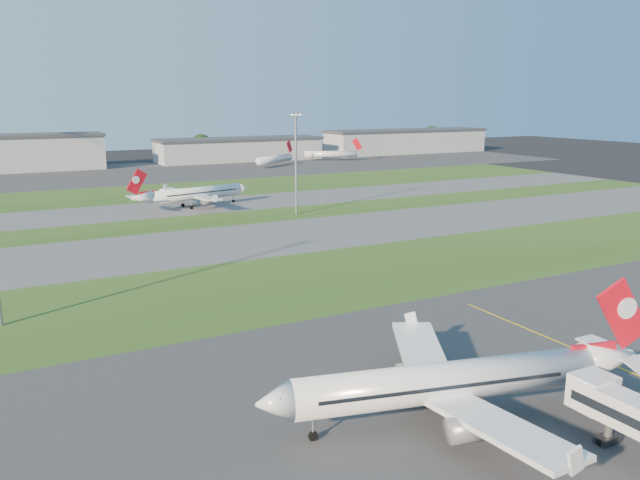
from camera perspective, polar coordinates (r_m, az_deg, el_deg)
ground at (r=71.02m, az=26.64°, el=-12.75°), size 700.00×700.00×0.00m
apron_near at (r=71.02m, az=26.64°, el=-12.74°), size 300.00×70.00×0.01m
grass_strip_a at (r=107.14m, az=3.63°, el=-3.01°), size 300.00×34.00×0.01m
taxiway_a at (r=135.53m, az=-3.66°, el=0.32°), size 300.00×32.00×0.01m
grass_strip_b at (r=158.23m, az=-7.39°, el=2.02°), size 300.00×18.00×0.01m
taxiway_b at (r=178.72m, az=-9.88°, el=3.15°), size 300.00×26.00×0.01m
grass_strip_c at (r=210.02m, az=-12.70°, el=4.42°), size 300.00×40.00×0.01m
apron_far at (r=267.98m, az=-16.13°, el=5.95°), size 400.00×80.00×0.01m
airliner_parked at (r=59.01m, az=11.80°, el=-12.64°), size 35.14×29.47×11.13m
airliner_taxiing at (r=175.87m, az=-11.29°, el=4.17°), size 33.39×28.01×10.56m
mini_jet_near at (r=282.66m, az=-4.16°, el=7.40°), size 24.71×17.39×9.48m
mini_jet_far at (r=308.49m, az=1.02°, el=7.87°), size 26.76×13.65×9.48m
light_mast_centre at (r=160.22m, az=-2.21°, el=7.59°), size 3.20×0.70×25.80m
hangar_west at (r=291.79m, az=-26.21°, el=7.17°), size 71.40×23.00×15.20m
hangar_east at (r=311.53m, az=-7.35°, el=8.25°), size 81.60×23.00×11.20m
hangar_far_east at (r=358.92m, az=7.94°, el=8.96°), size 96.90×23.00×13.20m
tree_mid_west at (r=304.67m, az=-21.54°, el=7.42°), size 9.90×9.90×10.80m
tree_mid_east at (r=319.83m, az=-10.80°, el=8.45°), size 11.55×11.55×12.60m
tree_east at (r=347.62m, az=1.33°, el=8.88°), size 10.45×10.45×11.40m
tree_far_east at (r=389.61m, az=10.19°, el=9.28°), size 12.65×12.65×13.80m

